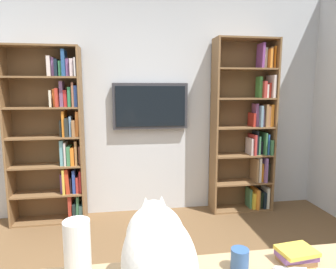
# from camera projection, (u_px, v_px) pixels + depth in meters

# --- Properties ---
(wall_back) EXTENTS (4.52, 0.06, 2.70)m
(wall_back) POSITION_uv_depth(u_px,v_px,m) (147.00, 104.00, 3.63)
(wall_back) COLOR silver
(wall_back) RESTS_ON ground
(bookshelf_left) EXTENTS (0.76, 0.28, 2.12)m
(bookshelf_left) POSITION_uv_depth(u_px,v_px,m) (249.00, 131.00, 3.70)
(bookshelf_left) COLOR brown
(bookshelf_left) RESTS_ON ground
(bookshelf_right) EXTENTS (0.82, 0.28, 1.99)m
(bookshelf_right) POSITION_uv_depth(u_px,v_px,m) (55.00, 136.00, 3.35)
(bookshelf_right) COLOR brown
(bookshelf_right) RESTS_ON ground
(wall_mounted_tv) EXTENTS (0.90, 0.07, 0.55)m
(wall_mounted_tv) POSITION_uv_depth(u_px,v_px,m) (151.00, 106.00, 3.55)
(wall_mounted_tv) COLOR #333338
(cat) EXTENTS (0.29, 0.63, 0.36)m
(cat) POSITION_uv_depth(u_px,v_px,m) (158.00, 254.00, 1.12)
(cat) COLOR white
(cat) RESTS_ON desk
(paper_towel_roll) EXTENTS (0.11, 0.11, 0.27)m
(paper_towel_roll) POSITION_uv_depth(u_px,v_px,m) (78.00, 251.00, 1.23)
(paper_towel_roll) COLOR white
(paper_towel_roll) RESTS_ON desk
(coffee_mug) EXTENTS (0.08, 0.08, 0.10)m
(coffee_mug) POSITION_uv_depth(u_px,v_px,m) (240.00, 259.00, 1.32)
(coffee_mug) COLOR #335999
(coffee_mug) RESTS_ON desk
(desk_book_stack) EXTENTS (0.18, 0.14, 0.07)m
(desk_book_stack) POSITION_uv_depth(u_px,v_px,m) (296.00, 255.00, 1.37)
(desk_book_stack) COLOR #996B42
(desk_book_stack) RESTS_ON desk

